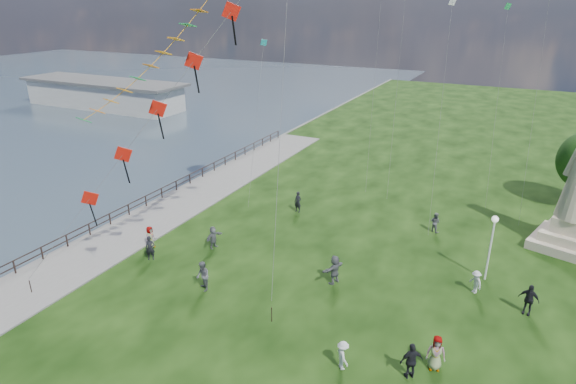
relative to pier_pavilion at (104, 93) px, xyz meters
The scene contains 17 objects.
waterfront 49.44m from the pier_pavilion, 41.92° to the right, with size 200.00×200.00×1.51m.
pier_pavilion is the anchor object (origin of this frame).
lamppost 68.98m from the pier_pavilion, 25.21° to the right, with size 0.40×0.40×4.34m.
person_0 55.82m from the pier_pavilion, 41.08° to the right, with size 0.61×0.40×1.69m, color black.
person_1 60.84m from the pier_pavilion, 38.82° to the right, with size 0.91×0.56×1.87m, color #595960.
person_2 70.16m from the pier_pavilion, 35.42° to the right, with size 0.97×0.50×1.50m, color silver.
person_3 72.15m from the pier_pavilion, 33.49° to the right, with size 1.09×0.56×1.86m, color black.
person_4 72.32m from the pier_pavilion, 32.39° to the right, with size 0.88×0.54×1.80m, color #595960.
person_5 55.98m from the pier_pavilion, 36.68° to the right, with size 1.51×0.65×1.63m, color #595960.
person_6 53.83m from the pier_pavilion, 27.95° to the right, with size 0.64×0.42×1.75m, color black.
person_7 63.03m from the pier_pavilion, 22.34° to the right, with size 0.75×0.46×1.54m, color #595960.
person_8 69.39m from the pier_pavilion, 26.71° to the right, with size 0.94×0.48×1.45m, color silver.
person_9 72.32m from the pier_pavilion, 26.34° to the right, with size 1.08×0.55×1.84m, color black.
person_10 54.15m from the pier_pavilion, 40.85° to the right, with size 0.80×0.49×1.63m, color #595960.
person_11 63.87m from the pier_pavilion, 32.06° to the right, with size 1.72×0.74×1.86m, color #595960.
red_kite_train 59.85m from the pier_pavilion, 39.28° to the right, with size 11.96×9.35×18.61m.
small_kites 60.45m from the pier_pavilion, 17.21° to the right, with size 26.09×13.75×28.69m.
Camera 1 is at (10.89, -15.94, 16.18)m, focal length 30.00 mm.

